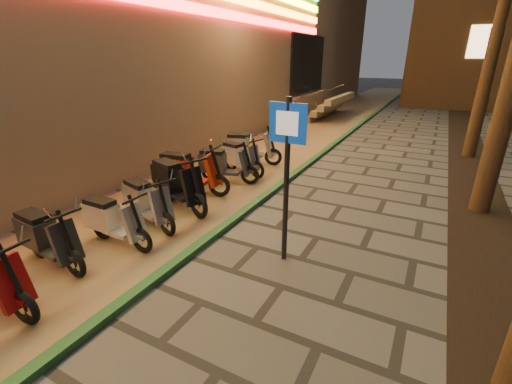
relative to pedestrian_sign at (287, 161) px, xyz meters
The scene contains 12 objects.
parking_strip 7.68m from the pedestrian_sign, 114.97° to the left, with size 3.40×60.00×0.01m, color #8C7251.
green_curb 7.14m from the pedestrian_sign, 102.14° to the left, with size 0.18×60.00×0.10m, color #21592C.
planting_strip 3.91m from the pedestrian_sign, 30.42° to the left, with size 1.20×40.00×0.02m, color black.
pedestrian_sign is the anchor object (origin of this frame).
scooter_6 4.03m from the pedestrian_sign, 150.33° to the right, with size 1.55×0.54×1.09m.
scooter_7 3.33m from the pedestrian_sign, 162.14° to the right, with size 1.48×0.52×1.05m.
scooter_8 3.22m from the pedestrian_sign, behind, with size 1.56×0.79×1.10m.
scooter_9 3.35m from the pedestrian_sign, 163.71° to the left, with size 1.81×0.97×1.29m.
scooter_10 3.89m from the pedestrian_sign, 153.36° to the left, with size 1.82×0.77×1.28m.
scooter_11 4.21m from the pedestrian_sign, 137.74° to the left, with size 1.61×0.82×1.14m.
scooter_12 4.86m from the pedestrian_sign, 129.80° to the left, with size 1.57×0.77×1.11m.
scooter_13 5.67m from the pedestrian_sign, 125.43° to the left, with size 1.74×0.88×1.23m.
Camera 1 is at (2.45, -1.37, 3.15)m, focal length 24.00 mm.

